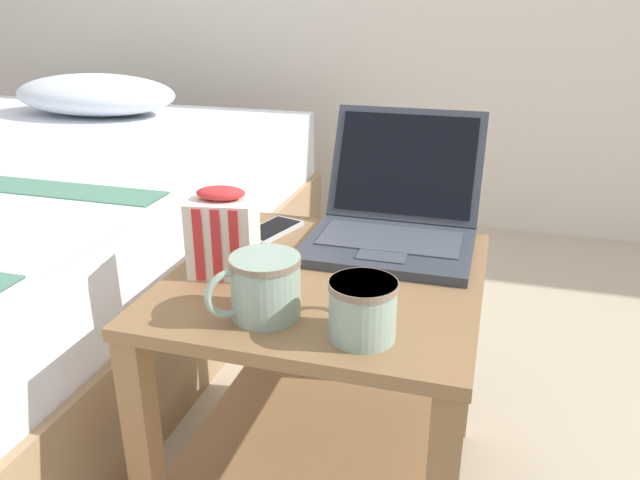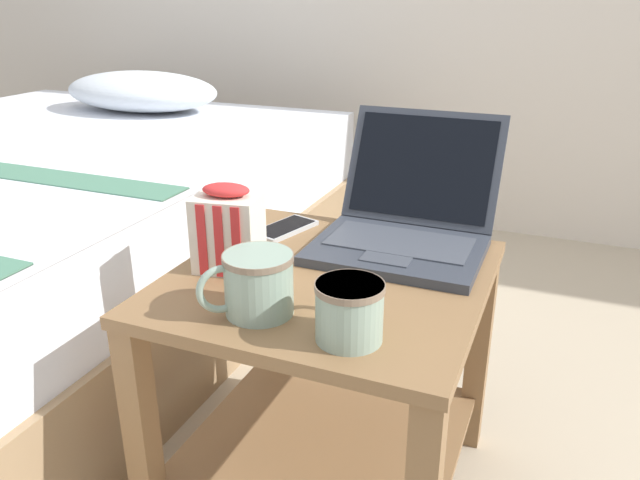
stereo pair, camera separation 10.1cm
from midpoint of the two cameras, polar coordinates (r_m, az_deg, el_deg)
The scene contains 6 objects.
bedside_table at distance 1.16m, azimuth 3.33°, elevation -10.73°, with size 0.53×0.55×0.47m.
laptop at distance 1.21m, azimuth 10.25°, elevation 1.67°, with size 0.31×0.35×0.23m.
mug_front_left at distance 0.93m, azimuth -2.71°, elevation -3.84°, with size 0.13×0.12×0.10m.
mug_front_right at distance 0.87m, azimuth 6.05°, elevation -6.24°, with size 0.10×0.13×0.09m.
snack_bag at distance 1.08m, azimuth -5.77°, elevation 0.85°, with size 0.12×0.10×0.16m.
cell_phone at distance 1.27m, azimuth -0.99°, elevation 1.03°, with size 0.10×0.15×0.01m.
Camera 2 is at (0.36, -0.91, 0.92)m, focal length 35.00 mm.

